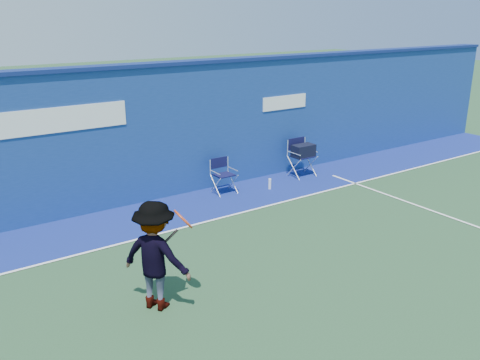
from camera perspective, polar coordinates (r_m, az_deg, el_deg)
ground at (r=8.13m, az=7.25°, el=-12.23°), size 80.00×80.00×0.00m
stadium_wall at (r=11.68m, az=-9.57°, el=5.38°), size 24.00×0.50×3.08m
out_of_bounds_strip at (r=11.19m, az=-6.74°, el=-3.37°), size 24.00×1.80×0.01m
court_lines at (r=8.52m, az=4.55°, el=-10.52°), size 24.00×12.00×0.01m
directors_chair_left at (r=12.09m, az=-1.82°, el=-0.28°), size 0.50×0.45×0.83m
directors_chair_right at (r=13.41m, az=6.99°, el=2.14°), size 0.59×0.53×0.98m
water_bottle at (r=12.39m, az=3.36°, el=-0.46°), size 0.07×0.07×0.27m
tennis_player at (r=7.40m, az=-9.45°, el=-8.36°), size 1.10×1.22×1.63m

